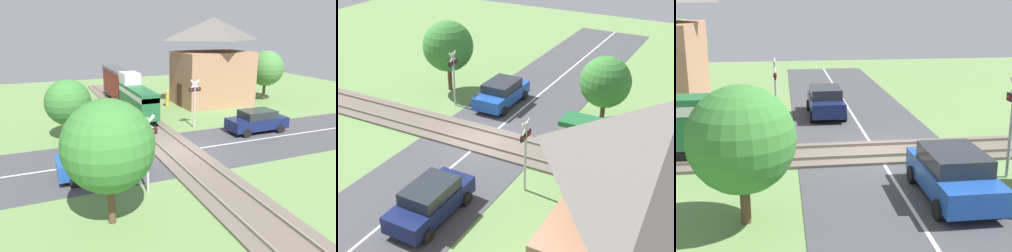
{
  "view_description": "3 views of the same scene",
  "coord_description": "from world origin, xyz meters",
  "views": [
    {
      "loc": [
        -7.12,
        -16.29,
        6.93
      ],
      "look_at": [
        0.0,
        1.34,
        1.2
      ],
      "focal_mm": 35.0,
      "sensor_mm": 36.0,
      "label": 1
    },
    {
      "loc": [
        18.85,
        11.59,
        12.19
      ],
      "look_at": [
        0.0,
        1.34,
        1.2
      ],
      "focal_mm": 50.0,
      "sensor_mm": 36.0,
      "label": 2
    },
    {
      "loc": [
        -17.47,
        3.66,
        5.97
      ],
      "look_at": [
        0.0,
        1.34,
        1.2
      ],
      "focal_mm": 50.0,
      "sensor_mm": 36.0,
      "label": 3
    }
  ],
  "objects": [
    {
      "name": "road_surface",
      "position": [
        0.0,
        0.0,
        0.01
      ],
      "size": [
        48.0,
        6.4,
        0.02
      ],
      "color": "#424247",
      "rests_on": "ground_plane"
    },
    {
      "name": "crossing_signal_west_approach",
      "position": [
        -3.09,
        -3.97,
        2.22
      ],
      "size": [
        0.9,
        0.18,
        3.5
      ],
      "color": "#B7B7B7",
      "rests_on": "ground_plane"
    },
    {
      "name": "tree_by_station",
      "position": [
        13.84,
        10.04,
        3.11
      ],
      "size": [
        3.45,
        3.45,
        4.84
      ],
      "color": "brown",
      "rests_on": "ground_plane"
    },
    {
      "name": "car_far_side",
      "position": [
        6.63,
        1.44,
        0.81
      ],
      "size": [
        4.18,
        1.86,
        1.54
      ],
      "color": "#141E4C",
      "rests_on": "ground_plane"
    },
    {
      "name": "car_near_crossing",
      "position": [
        -4.56,
        -1.44,
        0.82
      ],
      "size": [
        4.24,
        2.01,
        1.56
      ],
      "color": "#1E4CA8",
      "rests_on": "ground_plane"
    },
    {
      "name": "track_bed",
      "position": [
        0.0,
        0.0,
        0.07
      ],
      "size": [
        2.8,
        48.0,
        0.24
      ],
      "color": "#665B51",
      "rests_on": "ground_plane"
    },
    {
      "name": "tree_roadside_hedge",
      "position": [
        -5.41,
        4.78,
        2.39
      ],
      "size": [
        2.93,
        2.93,
        3.86
      ],
      "color": "brown",
      "rests_on": "ground_plane"
    },
    {
      "name": "ground_plane",
      "position": [
        0.0,
        0.0,
        0.0
      ],
      "size": [
        60.0,
        60.0,
        0.0
      ],
      "primitive_type": "plane",
      "color": "#66894C"
    },
    {
      "name": "crossing_signal_east_approach",
      "position": [
        3.09,
        3.97,
        2.22
      ],
      "size": [
        0.9,
        0.18,
        3.5
      ],
      "color": "#B7B7B7",
      "rests_on": "ground_plane"
    }
  ]
}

